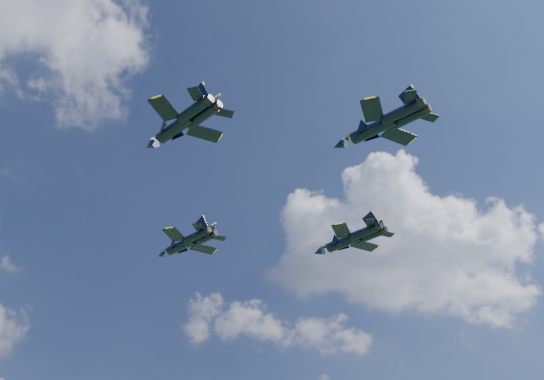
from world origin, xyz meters
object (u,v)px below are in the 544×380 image
(jet_left, at_px, (173,129))
(jet_slot, at_px, (370,130))
(jet_lead, at_px, (180,246))
(jet_right, at_px, (342,243))

(jet_left, bearing_deg, jet_slot, -48.92)
(jet_lead, xyz_separation_m, jet_left, (-15.57, -24.22, 2.35))
(jet_slot, bearing_deg, jet_left, 126.99)
(jet_lead, relative_size, jet_slot, 0.97)
(jet_lead, relative_size, jet_left, 0.96)
(jet_right, bearing_deg, jet_left, 178.81)
(jet_left, bearing_deg, jet_lead, 48.47)
(jet_lead, bearing_deg, jet_right, -49.52)
(jet_left, relative_size, jet_slot, 1.01)
(jet_left, relative_size, jet_right, 0.99)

